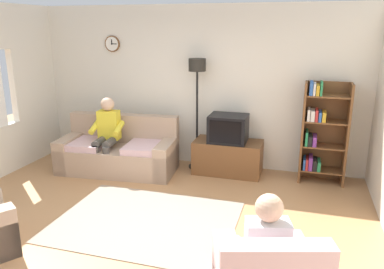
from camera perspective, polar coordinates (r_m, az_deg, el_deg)
ground_plane at (r=4.66m, az=-8.52°, el=-14.55°), size 12.00×12.00×0.00m
back_wall_assembly at (r=6.60m, az=0.77°, el=7.17°), size 6.20×0.17×2.70m
couch at (r=6.51m, az=-10.88°, el=-2.64°), size 1.97×1.05×0.90m
tv_stand at (r=6.32m, az=5.35°, el=-3.36°), size 1.10×0.56×0.55m
tv at (r=6.16m, az=5.43°, el=0.90°), size 0.60×0.49×0.44m
bookshelf at (r=6.14m, az=18.68°, el=0.39°), size 0.68×0.36×1.57m
floor_lamp at (r=6.26m, az=0.77°, el=7.63°), size 0.28×0.28×1.85m
area_rug at (r=4.92m, az=-6.89°, el=-12.69°), size 2.20×1.70×0.01m
person_on_couch at (r=6.37m, az=-12.61°, el=0.48°), size 0.54×0.56×1.24m
person_in_right_armchair at (r=3.29m, az=10.76°, el=-16.35°), size 0.58×0.60×1.12m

